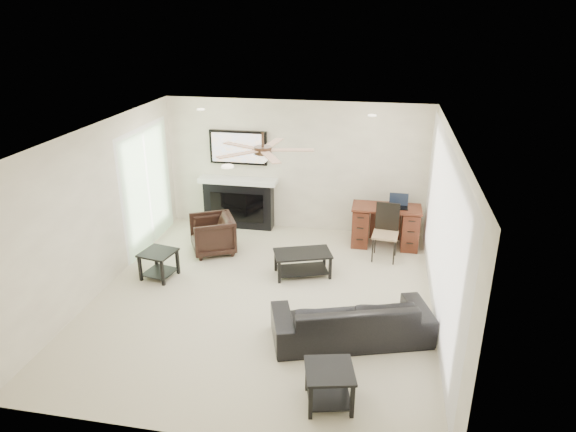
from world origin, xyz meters
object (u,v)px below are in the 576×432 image
fireplace_unit (238,181)px  desk (385,226)px  armchair (212,234)px  coffee_table (302,264)px  sofa (351,319)px

fireplace_unit → desk: bearing=-7.5°
armchair → coffee_table: bearing=44.6°
sofa → fireplace_unit: size_ratio=1.07×
coffee_table → fireplace_unit: (-1.55, 1.75, 0.75)m
coffee_table → desk: desk is taller
fireplace_unit → desk: 2.93m
armchair → desk: bearing=78.0°
sofa → armchair: size_ratio=2.77×
armchair → coffee_table: size_ratio=0.82×
armchair → fireplace_unit: (0.15, 1.20, 0.62)m
sofa → armchair: 3.37m
fireplace_unit → desk: fireplace_unit is taller
armchair → fireplace_unit: bearing=145.6°
armchair → coffee_table: armchair is taller
sofa → fireplace_unit: (-2.45, 3.35, 0.66)m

